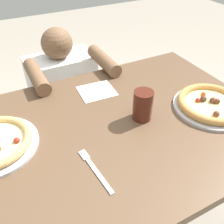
{
  "coord_description": "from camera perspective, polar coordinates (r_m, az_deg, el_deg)",
  "views": [
    {
      "loc": [
        -0.35,
        -0.65,
        1.39
      ],
      "look_at": [
        0.01,
        0.04,
        0.78
      ],
      "focal_mm": 39.97,
      "sensor_mm": 36.0,
      "label": 1
    }
  ],
  "objects": [
    {
      "name": "paper_napkin",
      "position": [
        1.16,
        -3.49,
        4.8
      ],
      "size": [
        0.17,
        0.15,
        0.0
      ],
      "primitive_type": "cube",
      "rotation": [
        0.0,
        0.0,
        -0.06
      ],
      "color": "white",
      "rests_on": "dining_table"
    },
    {
      "name": "ground_plane",
      "position": [
        1.58,
        0.58,
        -23.87
      ],
      "size": [
        8.0,
        8.0,
        0.0
      ],
      "primitive_type": "plane",
      "color": "#9E9384"
    },
    {
      "name": "diner_seated",
      "position": [
        1.68,
        -10.49,
        1.69
      ],
      "size": [
        0.43,
        0.53,
        0.92
      ],
      "color": "#333847",
      "rests_on": "ground"
    },
    {
      "name": "fork",
      "position": [
        0.83,
        -4.14,
        -12.73
      ],
      "size": [
        0.04,
        0.2,
        0.0
      ],
      "color": "silver",
      "rests_on": "dining_table"
    },
    {
      "name": "drink_cup_colored",
      "position": [
        0.98,
        7.04,
        1.52
      ],
      "size": [
        0.08,
        0.08,
        0.12
      ],
      "color": "#4C1E14",
      "rests_on": "dining_table"
    },
    {
      "name": "dining_table",
      "position": [
        1.05,
        0.8,
        -7.54
      ],
      "size": [
        1.23,
        0.85,
        0.75
      ],
      "color": "brown",
      "rests_on": "ground"
    },
    {
      "name": "pizza_near",
      "position": [
        1.13,
        21.66,
        1.67
      ],
      "size": [
        0.31,
        0.31,
        0.04
      ],
      "color": "#B7B7BC",
      "rests_on": "dining_table"
    }
  ]
}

